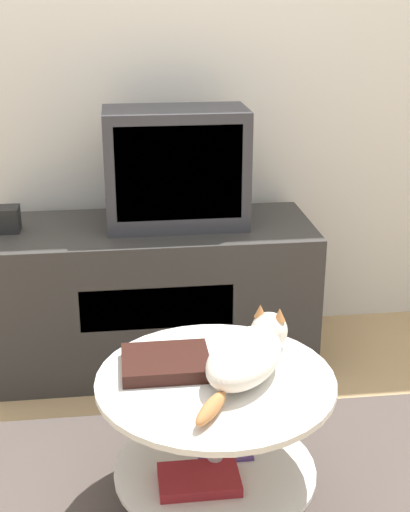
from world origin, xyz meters
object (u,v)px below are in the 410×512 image
speaker (7,219)px  dvd_box (166,363)px  tv (177,168)px  cat (248,354)px

speaker → dvd_box: bearing=-58.2°
tv → speaker: bearing=-179.5°
tv → dvd_box: bearing=-97.3°
tv → cat: bearing=-82.9°
speaker → dvd_box: (0.54, -0.87, -0.17)m
speaker → cat: bearing=-50.2°
speaker → dvd_box: speaker is taller
tv → speaker: tv is taller
speaker → cat: size_ratio=0.19×
speaker → dvd_box: 1.04m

